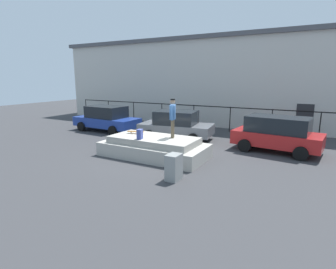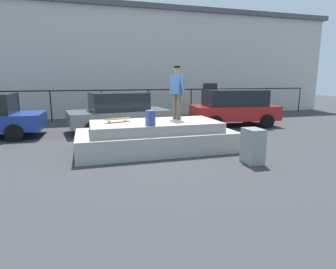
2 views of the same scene
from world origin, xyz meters
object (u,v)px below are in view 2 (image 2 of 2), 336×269
skateboard (118,119)px  backpack (150,118)px  car_red_hatchback_far (234,107)px  utility_box (253,146)px  car_grey_sedan_mid (119,112)px  skateboarder (177,89)px

skateboard → backpack: size_ratio=1.93×
car_red_hatchback_far → utility_box: 6.46m
skateboard → backpack: backpack is taller
skateboard → car_grey_sedan_mid: size_ratio=0.19×
backpack → utility_box: 3.01m
car_red_hatchback_far → utility_box: (-2.70, -5.85, -0.45)m
backpack → car_grey_sedan_mid: bearing=-6.2°
backpack → utility_box: bearing=-133.0°
car_grey_sedan_mid → utility_box: 6.61m
skateboarder → car_grey_sedan_mid: (-1.56, 3.42, -1.09)m
skateboard → car_grey_sedan_mid: (0.42, 3.52, -0.17)m
skateboarder → utility_box: size_ratio=1.84×
car_red_hatchback_far → skateboarder: bearing=-140.4°
skateboarder → skateboard: bearing=-177.0°
skateboarder → car_grey_sedan_mid: 3.91m
car_grey_sedan_mid → utility_box: size_ratio=4.71×
backpack → car_red_hatchback_far: car_red_hatchback_far is taller
skateboard → backpack: 1.22m
skateboarder → backpack: bearing=-139.6°
skateboarder → skateboard: skateboarder is taller
skateboard → utility_box: bearing=-35.5°
skateboarder → car_red_hatchback_far: (4.07, 3.36, -1.02)m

